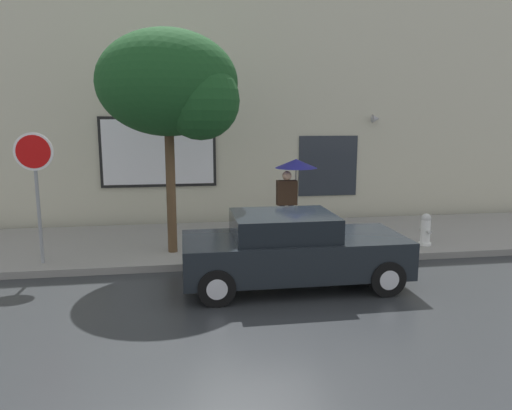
% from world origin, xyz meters
% --- Properties ---
extents(ground_plane, '(60.00, 60.00, 0.00)m').
position_xyz_m(ground_plane, '(0.00, 0.00, 0.00)').
color(ground_plane, '#282B2D').
extents(sidewalk, '(20.00, 4.00, 0.15)m').
position_xyz_m(sidewalk, '(0.00, 3.00, 0.07)').
color(sidewalk, gray).
rests_on(sidewalk, ground).
extents(building_facade, '(20.00, 0.67, 7.00)m').
position_xyz_m(building_facade, '(-0.01, 5.50, 3.48)').
color(building_facade, beige).
rests_on(building_facade, ground).
extents(parked_car, '(4.10, 1.82, 1.38)m').
position_xyz_m(parked_car, '(0.60, -0.15, 0.69)').
color(parked_car, black).
rests_on(parked_car, ground).
extents(fire_hydrant, '(0.30, 0.44, 0.76)m').
position_xyz_m(fire_hydrant, '(4.26, 1.68, 0.52)').
color(fire_hydrant, white).
rests_on(fire_hydrant, sidewalk).
extents(pedestrian_with_umbrella, '(1.04, 1.04, 1.98)m').
position_xyz_m(pedestrian_with_umbrella, '(1.30, 2.79, 1.74)').
color(pedestrian_with_umbrella, black).
rests_on(pedestrian_with_umbrella, sidewalk).
extents(street_tree, '(2.99, 2.54, 4.81)m').
position_xyz_m(street_tree, '(-1.49, 1.93, 3.75)').
color(street_tree, '#4C3823').
rests_on(street_tree, sidewalk).
extents(stop_sign, '(0.76, 0.10, 2.68)m').
position_xyz_m(stop_sign, '(-4.28, 1.53, 2.04)').
color(stop_sign, gray).
rests_on(stop_sign, sidewalk).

